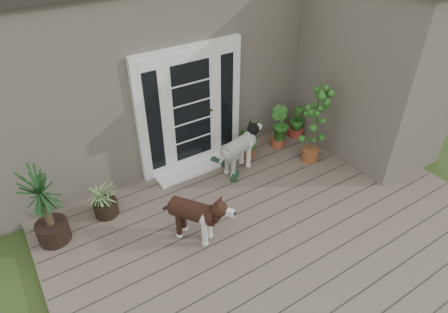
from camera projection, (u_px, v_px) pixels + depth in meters
deck at (280, 235)px, 5.61m from camera, size 6.20×4.60×0.12m
house_main at (149, 50)px, 7.67m from camera, size 7.40×4.00×3.10m
house_wing at (374, 71)px, 6.80m from camera, size 1.60×2.40×3.10m
door_unit at (191, 109)px, 6.38m from camera, size 1.90×0.14×2.15m
door_step at (199, 166)px, 6.84m from camera, size 1.60×0.40×0.05m
brindle_dog at (194, 218)px, 5.29m from camera, size 0.80×0.92×0.72m
white_dog at (238, 153)px, 6.61m from camera, size 0.91×0.55×0.71m
spider_plant at (104, 198)px, 5.71m from camera, size 0.62×0.62×0.64m
yucca at (45, 207)px, 5.12m from camera, size 1.03×1.03×1.20m
herb_a at (249, 143)px, 6.99m from camera, size 0.65×0.65×0.58m
herb_b at (279, 132)px, 7.27m from camera, size 0.45×0.45×0.59m
herb_c at (296, 124)px, 7.59m from camera, size 0.43×0.43×0.51m
sapling at (315, 121)px, 6.60m from camera, size 0.61×0.61×1.62m
clog_left at (218, 162)px, 6.92m from camera, size 0.26×0.35×0.09m
clog_right at (234, 176)px, 6.59m from camera, size 0.30×0.31×0.09m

